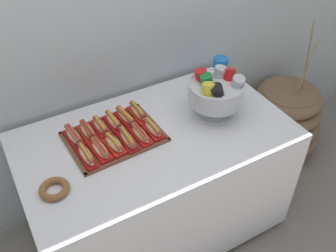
% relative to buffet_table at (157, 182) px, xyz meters
% --- Properties ---
extents(ground_plane, '(10.00, 10.00, 0.00)m').
position_rel_buffet_table_xyz_m(ground_plane, '(0.00, 0.00, -0.42)').
color(ground_plane, gray).
extents(back_wall, '(6.00, 0.10, 2.60)m').
position_rel_buffet_table_xyz_m(back_wall, '(0.00, 0.49, 0.88)').
color(back_wall, '#B2BCC1').
rests_on(back_wall, ground_plane).
extents(buffet_table, '(1.45, 0.83, 0.79)m').
position_rel_buffet_table_xyz_m(buffet_table, '(0.00, 0.00, 0.00)').
color(buffet_table, silver).
rests_on(buffet_table, ground_plane).
extents(floor_vase, '(0.58, 0.58, 1.09)m').
position_rel_buffet_table_xyz_m(floor_vase, '(1.19, 0.18, -0.15)').
color(floor_vase, brown).
rests_on(floor_vase, ground_plane).
extents(serving_tray, '(0.50, 0.38, 0.01)m').
position_rel_buffet_table_xyz_m(serving_tray, '(-0.20, 0.08, 0.38)').
color(serving_tray, brown).
rests_on(serving_tray, buffet_table).
extents(hot_dog_0, '(0.06, 0.18, 0.06)m').
position_rel_buffet_table_xyz_m(hot_dog_0, '(-0.38, -0.01, 0.41)').
color(hot_dog_0, '#B21414').
rests_on(hot_dog_0, serving_tray).
extents(hot_dog_1, '(0.08, 0.17, 0.06)m').
position_rel_buffet_table_xyz_m(hot_dog_1, '(-0.31, -0.00, 0.41)').
color(hot_dog_1, red).
rests_on(hot_dog_1, serving_tray).
extents(hot_dog_2, '(0.08, 0.16, 0.06)m').
position_rel_buffet_table_xyz_m(hot_dog_2, '(-0.23, -0.00, 0.41)').
color(hot_dog_2, red).
rests_on(hot_dog_2, serving_tray).
extents(hot_dog_3, '(0.06, 0.18, 0.06)m').
position_rel_buffet_table_xyz_m(hot_dog_3, '(-0.16, 0.00, 0.41)').
color(hot_dog_3, '#B21414').
rests_on(hot_dog_3, serving_tray).
extents(hot_dog_4, '(0.07, 0.17, 0.06)m').
position_rel_buffet_table_xyz_m(hot_dog_4, '(-0.08, 0.01, 0.41)').
color(hot_dog_4, red).
rests_on(hot_dog_4, serving_tray).
extents(hot_dog_5, '(0.07, 0.16, 0.06)m').
position_rel_buffet_table_xyz_m(hot_dog_5, '(-0.01, 0.01, 0.41)').
color(hot_dog_5, red).
rests_on(hot_dog_5, serving_tray).
extents(hot_dog_6, '(0.08, 0.17, 0.06)m').
position_rel_buffet_table_xyz_m(hot_dog_6, '(-0.39, 0.16, 0.41)').
color(hot_dog_6, '#B21414').
rests_on(hot_dog_6, serving_tray).
extents(hot_dog_7, '(0.07, 0.15, 0.06)m').
position_rel_buffet_table_xyz_m(hot_dog_7, '(-0.32, 0.16, 0.41)').
color(hot_dog_7, red).
rests_on(hot_dog_7, serving_tray).
extents(hot_dog_8, '(0.07, 0.16, 0.06)m').
position_rel_buffet_table_xyz_m(hot_dog_8, '(-0.24, 0.16, 0.41)').
color(hot_dog_8, red).
rests_on(hot_dog_8, serving_tray).
extents(hot_dog_9, '(0.06, 0.16, 0.06)m').
position_rel_buffet_table_xyz_m(hot_dog_9, '(-0.17, 0.17, 0.41)').
color(hot_dog_9, '#B21414').
rests_on(hot_dog_9, serving_tray).
extents(hot_dog_10, '(0.08, 0.18, 0.06)m').
position_rel_buffet_table_xyz_m(hot_dog_10, '(-0.09, 0.17, 0.41)').
color(hot_dog_10, red).
rests_on(hot_dog_10, serving_tray).
extents(hot_dog_11, '(0.06, 0.17, 0.06)m').
position_rel_buffet_table_xyz_m(hot_dog_11, '(-0.02, 0.17, 0.41)').
color(hot_dog_11, red).
rests_on(hot_dog_11, serving_tray).
extents(punch_bowl, '(0.31, 0.31, 0.27)m').
position_rel_buffet_table_xyz_m(punch_bowl, '(0.37, -0.01, 0.53)').
color(punch_bowl, silver).
rests_on(punch_bowl, buffet_table).
extents(cup_stack, '(0.09, 0.09, 0.20)m').
position_rel_buffet_table_xyz_m(cup_stack, '(0.55, 0.21, 0.48)').
color(cup_stack, blue).
rests_on(cup_stack, buffet_table).
extents(donut, '(0.14, 0.14, 0.03)m').
position_rel_buffet_table_xyz_m(donut, '(-0.58, -0.12, 0.39)').
color(donut, brown).
rests_on(donut, buffet_table).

